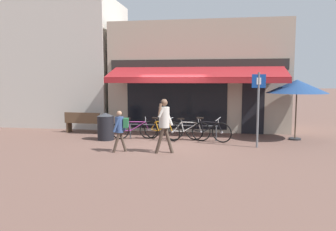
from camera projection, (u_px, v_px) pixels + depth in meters
ground_plane at (168, 143)px, 11.64m from camera, size 160.00×160.00×0.00m
shop_front at (199, 77)px, 15.13m from camera, size 7.77×4.57×4.72m
neighbour_building at (50, 64)px, 16.78m from camera, size 7.17×4.00×6.08m
bike_rack_rail at (172, 127)px, 12.17m from camera, size 3.33×0.04×0.57m
bicycle_purple at (134, 129)px, 12.33m from camera, size 1.69×0.62×0.83m
bicycle_orange at (161, 130)px, 12.14m from camera, size 1.57×0.93×0.86m
bicycle_silver at (187, 131)px, 12.04m from camera, size 1.70×0.52×0.85m
bicycle_black at (207, 131)px, 11.84m from camera, size 1.77×0.84×0.91m
pedestrian_adult at (164, 120)px, 9.88m from camera, size 0.59×0.50×1.67m
pedestrian_child at (120, 126)px, 10.07m from camera, size 0.50×0.47×1.30m
litter_bin at (106, 126)px, 12.14m from camera, size 0.62×0.62×1.02m
parking_sign at (258, 102)px, 10.66m from camera, size 0.44×0.07×2.47m
cafe_parasol at (297, 87)px, 12.03m from camera, size 2.21×2.21×2.24m
park_bench at (84, 122)px, 13.78m from camera, size 1.63×0.57×0.87m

